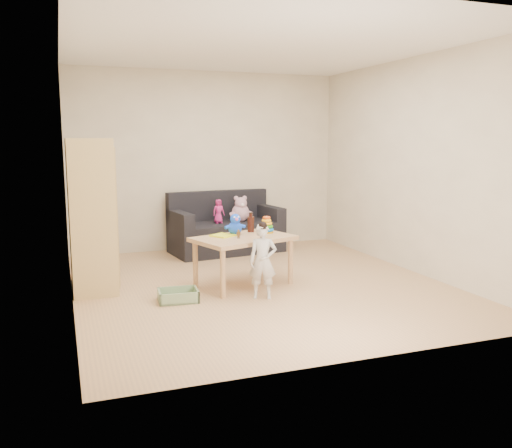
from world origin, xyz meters
name	(u,v)px	position (x,y,z in m)	size (l,w,h in m)	color
room	(259,169)	(0.00, 0.00, 1.30)	(4.50, 4.50, 4.50)	tan
wardrobe	(91,215)	(-1.76, 0.49, 0.82)	(0.45, 0.91, 1.63)	tan
sofa	(226,237)	(0.17, 1.83, 0.22)	(1.56, 0.78, 0.44)	black
play_table	(243,261)	(-0.18, 0.01, 0.28)	(1.06, 0.67, 0.56)	tan
storage_bin	(178,295)	(-1.00, -0.33, 0.06)	(0.40, 0.30, 0.12)	gray
toddler	(263,262)	(-0.15, -0.51, 0.38)	(0.28, 0.19, 0.75)	beige
pink_bear	(240,211)	(0.38, 1.84, 0.60)	(0.27, 0.24, 0.31)	#C893AB
doll	(219,212)	(0.04, 1.77, 0.61)	(0.17, 0.12, 0.34)	#D0277E
ring_stacker	(267,226)	(0.15, 0.16, 0.63)	(0.17, 0.17, 0.19)	#C8900A
brown_bottle	(251,224)	(0.00, 0.28, 0.65)	(0.08, 0.08, 0.23)	black
blue_plush	(235,224)	(-0.23, 0.16, 0.68)	(0.20, 0.16, 0.24)	#1C54FF
wooden_figure	(239,234)	(-0.27, -0.08, 0.61)	(0.04, 0.03, 0.10)	brown
yellow_book	(223,235)	(-0.39, 0.12, 0.56)	(0.22, 0.22, 0.02)	#F4FF1A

